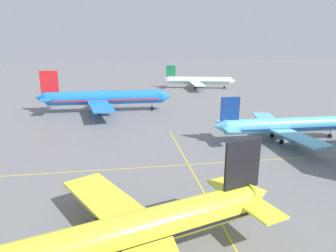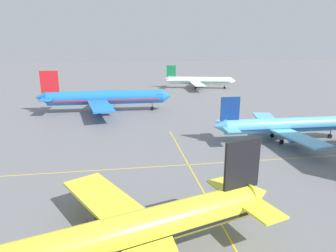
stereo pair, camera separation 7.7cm
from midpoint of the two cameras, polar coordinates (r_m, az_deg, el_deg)
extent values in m
cylinder|color=yellow|center=(31.29, -9.26, -19.40)|extent=(30.56, 12.61, 3.66)
cone|color=yellow|center=(38.50, 16.20, -11.98)|extent=(3.98, 4.24, 3.48)
cube|color=black|center=(35.23, 13.66, -7.02)|extent=(4.52, 1.70, 5.79)
cube|color=yellow|center=(39.27, 11.11, -11.05)|extent=(4.43, 5.70, 0.23)
cube|color=yellow|center=(35.44, 16.88, -14.62)|extent=(4.43, 5.70, 0.23)
cube|color=yellow|center=(38.55, -11.48, -13.23)|extent=(11.43, 15.07, 0.39)
cylinder|color=black|center=(36.31, -11.86, -17.55)|extent=(3.73, 2.90, 2.02)
cube|color=black|center=(31.55, -9.22, -20.08)|extent=(28.21, 11.92, 0.35)
cylinder|color=#99999E|center=(35.06, -7.15, -19.70)|extent=(0.27, 0.27, 1.59)
cylinder|color=black|center=(35.69, -7.09, -21.09)|extent=(1.14, 0.73, 1.06)
cylinder|color=#5BB7E5|center=(72.81, 20.96, 0.16)|extent=(27.65, 3.67, 3.28)
cone|color=#5BB7E5|center=(66.79, 9.49, -0.03)|extent=(2.80, 3.15, 3.11)
cube|color=navy|center=(66.59, 11.48, 3.11)|extent=(4.15, 0.37, 5.18)
cube|color=#5BB7E5|center=(65.00, 11.69, -0.59)|extent=(2.82, 4.53, 0.21)
cube|color=#5BB7E5|center=(69.70, 10.29, 0.60)|extent=(2.82, 4.53, 0.21)
cube|color=#5BB7E5|center=(66.46, 23.24, -1.99)|extent=(6.91, 13.57, 0.35)
cube|color=#5BB7E5|center=(78.82, 17.87, 1.21)|extent=(7.24, 13.61, 0.35)
cylinder|color=#5BB7E5|center=(69.62, 22.69, -2.12)|extent=(2.96, 1.85, 1.81)
cylinder|color=#5BB7E5|center=(77.11, 19.39, -0.11)|extent=(2.96, 1.85, 1.81)
cube|color=navy|center=(72.92, 20.93, -0.15)|extent=(25.44, 3.67, 0.31)
cylinder|color=#99999E|center=(79.32, 27.94, -1.01)|extent=(0.24, 0.24, 1.42)
cylinder|color=black|center=(79.57, 27.85, -1.67)|extent=(0.95, 0.40, 0.95)
cylinder|color=#99999E|center=(70.69, 20.42, -2.03)|extent=(0.24, 0.24, 1.42)
cylinder|color=black|center=(70.97, 20.35, -2.76)|extent=(0.95, 0.40, 0.95)
cylinder|color=#99999E|center=(74.47, 18.83, -0.99)|extent=(0.24, 0.24, 1.42)
cylinder|color=black|center=(74.74, 18.76, -1.69)|extent=(0.95, 0.40, 0.95)
cylinder|color=blue|center=(97.14, -11.36, 5.20)|extent=(35.04, 4.86, 4.15)
cone|color=blue|center=(97.72, -0.19, 5.58)|extent=(2.92, 4.13, 4.07)
cone|color=blue|center=(100.20, -22.45, 4.89)|extent=(3.58, 4.01, 3.94)
cube|color=red|center=(98.81, -21.13, 7.65)|extent=(5.25, 0.50, 6.56)
cube|color=blue|center=(96.50, -21.60, 4.59)|extent=(3.61, 5.75, 0.26)
cube|color=blue|center=(102.78, -20.77, 5.31)|extent=(3.61, 5.75, 0.26)
cube|color=blue|center=(88.26, -12.40, 3.65)|extent=(8.66, 17.16, 0.44)
cube|color=blue|center=(106.45, -11.64, 5.74)|extent=(9.27, 17.25, 0.44)
cylinder|color=blue|center=(91.97, -11.36, 3.29)|extent=(3.76, 2.37, 2.29)
cylinder|color=blue|center=(103.08, -11.00, 4.65)|extent=(3.76, 2.37, 2.29)
cube|color=#385166|center=(97.32, -1.67, 5.89)|extent=(2.04, 3.86, 0.76)
cube|color=red|center=(97.23, -11.35, 4.90)|extent=(32.24, 4.85, 0.39)
cylinder|color=#99999E|center=(97.75, -2.93, 3.96)|extent=(0.31, 0.31, 1.80)
cylinder|color=black|center=(98.00, -2.92, 3.27)|extent=(1.21, 0.52, 1.20)
cylinder|color=#99999E|center=(95.06, -12.69, 3.25)|extent=(0.31, 0.31, 1.80)
cylinder|color=black|center=(95.32, -12.65, 2.54)|extent=(1.21, 0.52, 1.20)
cylinder|color=#99999E|center=(100.60, -12.43, 3.95)|extent=(0.31, 0.31, 1.80)
cylinder|color=black|center=(100.84, -12.39, 3.28)|extent=(1.21, 0.52, 1.20)
cylinder|color=white|center=(142.67, 5.91, 8.39)|extent=(27.88, 10.30, 3.32)
cone|color=white|center=(143.47, 12.02, 8.17)|extent=(3.02, 3.72, 3.25)
cone|color=white|center=(143.45, -0.30, 8.65)|extent=(3.50, 3.76, 3.15)
cube|color=#197F47|center=(142.80, 0.61, 10.13)|extent=(4.14, 1.37, 5.24)
cube|color=white|center=(140.68, 0.33, 8.51)|extent=(3.86, 5.10, 0.21)
cube|color=white|center=(145.86, 0.53, 8.77)|extent=(3.86, 5.10, 0.21)
cube|color=white|center=(135.39, 5.52, 7.77)|extent=(5.15, 13.30, 0.35)
cube|color=white|center=(150.11, 5.58, 8.56)|extent=(9.94, 13.75, 0.35)
cylinder|color=#2D9956|center=(138.40, 5.96, 7.46)|extent=(3.34, 2.53, 1.83)
cylinder|color=#2D9956|center=(147.39, 5.97, 7.97)|extent=(3.34, 2.53, 1.83)
cube|color=#385166|center=(143.21, 11.22, 8.39)|extent=(2.30, 3.35, 0.61)
cube|color=#197F47|center=(142.72, 5.91, 8.22)|extent=(25.73, 9.76, 0.31)
cylinder|color=#99999E|center=(143.41, 10.47, 7.38)|extent=(0.24, 0.24, 1.44)
cylinder|color=black|center=(143.55, 10.45, 7.00)|extent=(1.03, 0.62, 0.96)
cylinder|color=#99999E|center=(140.72, 5.17, 7.42)|extent=(0.24, 0.24, 1.44)
cylinder|color=black|center=(140.87, 5.16, 7.04)|extent=(1.03, 0.62, 0.96)
cylinder|color=#99999E|center=(145.22, 5.20, 7.68)|extent=(0.24, 0.24, 1.44)
cylinder|color=black|center=(145.36, 5.19, 7.31)|extent=(1.03, 0.62, 0.96)
cube|color=yellow|center=(56.10, 3.87, -7.17)|extent=(135.14, 0.20, 0.01)
cube|color=yellow|center=(40.99, 9.46, -16.70)|extent=(0.20, 77.78, 0.01)
camera|label=1|loc=(0.04, -89.96, 0.01)|focal=32.86mm
camera|label=2|loc=(0.04, 90.04, -0.01)|focal=32.86mm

